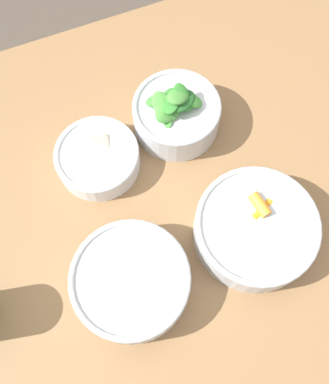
{
  "coord_description": "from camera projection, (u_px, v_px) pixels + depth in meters",
  "views": [
    {
      "loc": [
        0.09,
        0.19,
        1.42
      ],
      "look_at": [
        -0.01,
        -0.06,
        0.75
      ],
      "focal_mm": 40.0,
      "sensor_mm": 36.0,
      "label": 1
    }
  ],
  "objects": [
    {
      "name": "ground_plane",
      "position": [
        168.0,
        292.0,
        1.4
      ],
      "size": [
        10.0,
        10.0,
        0.0
      ],
      "primitive_type": "plane",
      "color": "#4C4238"
    },
    {
      "name": "dining_table",
      "position": [
        170.0,
        245.0,
        0.82
      ],
      "size": [
        1.12,
        0.95,
        0.72
      ],
      "color": "olive",
      "rests_on": "ground_plane"
    },
    {
      "name": "bowl_carrots",
      "position": [
        255.0,
        228.0,
        0.69
      ],
      "size": [
        0.2,
        0.2,
        0.07
      ],
      "color": "silver",
      "rests_on": "dining_table"
    },
    {
      "name": "bowl_greens",
      "position": [
        176.0,
        114.0,
        0.76
      ],
      "size": [
        0.16,
        0.16,
        0.11
      ],
      "color": "silver",
      "rests_on": "dining_table"
    },
    {
      "name": "bowl_beans_hotdog",
      "position": [
        131.0,
        282.0,
        0.66
      ],
      "size": [
        0.18,
        0.18,
        0.06
      ],
      "color": "silver",
      "rests_on": "dining_table"
    },
    {
      "name": "bowl_cookies",
      "position": [
        98.0,
        158.0,
        0.75
      ],
      "size": [
        0.15,
        0.15,
        0.05
      ],
      "color": "silver",
      "rests_on": "dining_table"
    }
  ]
}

